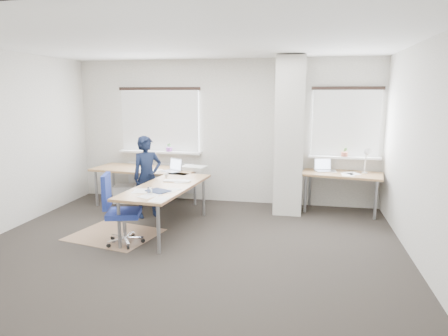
% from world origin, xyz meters
% --- Properties ---
extents(ground, '(6.00, 6.00, 0.00)m').
position_xyz_m(ground, '(0.00, 0.00, 0.00)').
color(ground, black).
rests_on(ground, ground).
extents(room_shell, '(6.04, 5.04, 2.82)m').
position_xyz_m(room_shell, '(0.18, 0.45, 1.75)').
color(room_shell, '#BAB6A9').
rests_on(room_shell, ground).
extents(floor_mat, '(1.43, 1.28, 0.01)m').
position_xyz_m(floor_mat, '(-1.25, 0.20, 0.00)').
color(floor_mat, '#8B684B').
rests_on(floor_mat, ground).
extents(white_crate, '(0.63, 0.51, 0.33)m').
position_xyz_m(white_crate, '(-1.87, 2.07, 0.17)').
color(white_crate, white).
rests_on(white_crate, ground).
extents(desk_main, '(2.41, 2.82, 0.96)m').
position_xyz_m(desk_main, '(-0.92, 1.23, 0.69)').
color(desk_main, brown).
rests_on(desk_main, ground).
extents(desk_side, '(1.50, 0.93, 1.22)m').
position_xyz_m(desk_side, '(2.26, 2.15, 0.69)').
color(desk_side, brown).
rests_on(desk_side, ground).
extents(task_chair, '(0.58, 0.57, 1.03)m').
position_xyz_m(task_chair, '(-0.97, -0.12, 0.29)').
color(task_chair, navy).
rests_on(task_chair, ground).
extents(person, '(0.61, 0.61, 1.43)m').
position_xyz_m(person, '(-1.10, 1.20, 0.71)').
color(person, black).
rests_on(person, ground).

